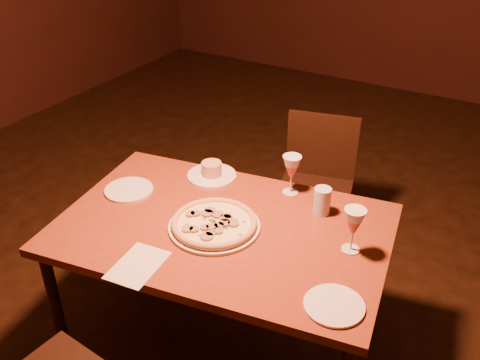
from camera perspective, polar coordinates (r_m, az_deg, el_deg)
The scene contains 11 objects.
floor at distance 2.50m, azimuth 3.37°, elevation -18.42°, with size 7.00×7.00×0.00m, color #331E11.
dining_table at distance 2.11m, azimuth -1.85°, elevation -6.19°, with size 1.37×1.00×0.68m.
chair_far at distance 2.84m, azimuth 8.14°, elevation -0.17°, with size 0.45×0.45×0.77m.
pizza_plate at distance 2.05m, azimuth -2.77°, elevation -4.65°, with size 0.35×0.35×0.04m.
ramekin_saucer at distance 2.38m, azimuth -3.04°, elevation 0.85°, with size 0.22×0.22×0.07m.
wine_glass_far at distance 2.24m, azimuth 5.49°, elevation 0.56°, with size 0.08×0.08×0.17m, color #B34E4A, non-canonical shape.
wine_glass_right at distance 1.94m, azimuth 11.96°, elevation -5.25°, with size 0.08×0.08×0.17m, color #B34E4A, non-canonical shape.
water_tumbler at distance 2.14m, azimuth 8.76°, elevation -2.22°, with size 0.07×0.07×0.11m, color silver.
side_plate_left at distance 2.33m, azimuth -11.77°, elevation -1.04°, with size 0.21×0.21×0.01m, color silver.
side_plate_near at distance 1.76m, azimuth 10.01°, elevation -13.04°, with size 0.19×0.19×0.01m, color silver.
menu_card at distance 1.92m, azimuth -10.84°, elevation -8.91°, with size 0.15×0.22×0.00m, color beige.
Camera 1 is at (0.70, -1.47, 1.89)m, focal length 40.00 mm.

